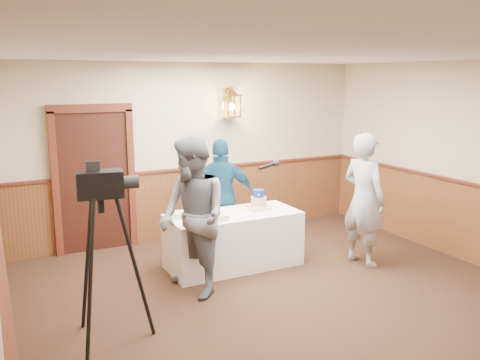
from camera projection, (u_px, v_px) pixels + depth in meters
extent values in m
plane|color=black|center=(317.00, 323.00, 5.41)|extent=(7.00, 7.00, 0.00)
cube|color=beige|center=(193.00, 151.00, 8.19)|extent=(6.00, 0.02, 2.80)
cube|color=white|center=(326.00, 52.00, 4.85)|extent=(6.00, 7.00, 0.02)
cube|color=brown|center=(195.00, 202.00, 8.34)|extent=(5.98, 0.04, 1.10)
cube|color=brown|center=(6.00, 339.00, 3.98)|extent=(0.04, 6.98, 1.10)
cube|color=#552316|center=(194.00, 168.00, 8.22)|extent=(5.98, 0.07, 0.04)
cube|color=black|center=(94.00, 182.00, 7.51)|extent=(1.00, 0.06, 2.10)
cube|color=white|center=(233.00, 240.00, 6.97)|extent=(1.80, 0.80, 0.75)
cube|color=beige|center=(259.00, 208.00, 7.10)|extent=(0.29, 0.29, 0.05)
cylinder|color=red|center=(259.00, 201.00, 7.08)|extent=(0.22, 0.22, 0.13)
cylinder|color=navy|center=(259.00, 193.00, 7.05)|extent=(0.15, 0.15, 0.10)
cube|color=#EADE8C|center=(211.00, 217.00, 6.57)|extent=(0.39, 0.31, 0.08)
cube|color=#B0F0A9|center=(179.00, 215.00, 6.70)|extent=(0.34, 0.30, 0.07)
imported|color=slate|center=(193.00, 217.00, 5.95)|extent=(0.84, 1.02, 1.91)
cylinder|color=black|center=(267.00, 166.00, 6.30)|extent=(0.23, 0.05, 0.09)
sphere|color=black|center=(276.00, 163.00, 6.35)|extent=(0.08, 0.08, 0.08)
imported|color=#9B9A9F|center=(364.00, 200.00, 6.95)|extent=(0.56, 0.74, 1.84)
imported|color=navy|center=(222.00, 196.00, 7.45)|extent=(1.08, 0.72, 1.70)
cube|color=black|center=(100.00, 184.00, 4.71)|extent=(0.44, 0.28, 0.25)
cylinder|color=black|center=(129.00, 182.00, 4.80)|extent=(0.18, 0.15, 0.13)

